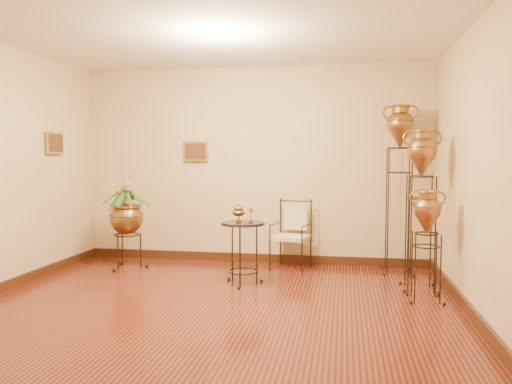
% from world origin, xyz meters
% --- Properties ---
extents(ground, '(5.00, 5.00, 0.00)m').
position_xyz_m(ground, '(0.00, 0.00, 0.00)').
color(ground, maroon).
rests_on(ground, ground).
extents(room_shell, '(5.02, 5.02, 2.81)m').
position_xyz_m(room_shell, '(-0.01, 0.01, 1.73)').
color(room_shell, beige).
rests_on(room_shell, ground).
extents(amphora_tall, '(0.57, 0.57, 2.21)m').
position_xyz_m(amphora_tall, '(1.99, 2.15, 1.13)').
color(amphora_tall, black).
rests_on(amphora_tall, ground).
extents(amphora_mid, '(0.52, 0.52, 1.85)m').
position_xyz_m(amphora_mid, '(2.15, 1.33, 0.93)').
color(amphora_mid, black).
rests_on(amphora_mid, ground).
extents(amphora_short, '(0.36, 0.36, 1.19)m').
position_xyz_m(amphora_short, '(2.15, 0.88, 0.59)').
color(amphora_short, black).
rests_on(amphora_short, ground).
extents(planter_urn, '(0.86, 0.86, 1.33)m').
position_xyz_m(planter_urn, '(-1.63, 1.79, 0.74)').
color(planter_urn, black).
rests_on(planter_urn, ground).
extents(armchair, '(0.61, 0.59, 0.92)m').
position_xyz_m(armchair, '(0.58, 2.15, 0.46)').
color(armchair, black).
rests_on(armchair, ground).
extents(side_table, '(0.58, 0.58, 0.94)m').
position_xyz_m(side_table, '(0.11, 1.21, 0.39)').
color(side_table, black).
rests_on(side_table, ground).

